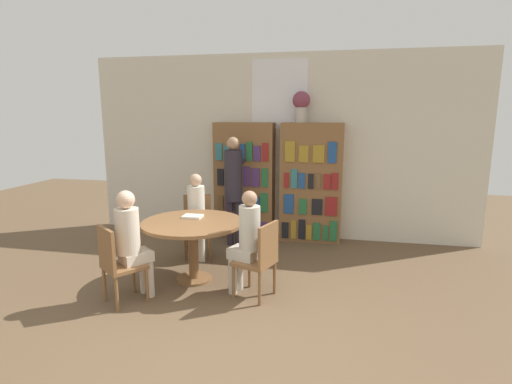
{
  "coord_description": "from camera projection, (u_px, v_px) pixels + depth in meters",
  "views": [
    {
      "loc": [
        0.99,
        -3.04,
        2.04
      ],
      "look_at": [
        -0.06,
        1.91,
        1.05
      ],
      "focal_mm": 28.0,
      "sensor_mm": 36.0,
      "label": 1
    }
  ],
  "objects": [
    {
      "name": "seated_reader_left",
      "position": [
        196.0,
        212.0,
        5.64
      ],
      "size": [
        0.33,
        0.39,
        1.22
      ],
      "rotation": [
        0.0,
        0.0,
        -2.84
      ],
      "color": "silver",
      "rests_on": "ground_plane"
    },
    {
      "name": "ground_plane",
      "position": [
        218.0,
        350.0,
        3.52
      ],
      "size": [
        16.0,
        16.0,
        0.0
      ],
      "primitive_type": "plane",
      "color": "brown"
    },
    {
      "name": "chair_near_camera",
      "position": [
        117.0,
        261.0,
        4.3
      ],
      "size": [
        0.56,
        0.56,
        0.88
      ],
      "rotation": [
        0.0,
        0.0,
        -0.65
      ],
      "color": "brown",
      "rests_on": "ground_plane"
    },
    {
      "name": "librarian_standing",
      "position": [
        234.0,
        181.0,
        6.13
      ],
      "size": [
        0.27,
        0.54,
        1.7
      ],
      "color": "#28232D",
      "rests_on": "ground_plane"
    },
    {
      "name": "open_book_on_table",
      "position": [
        193.0,
        216.0,
        5.03
      ],
      "size": [
        0.24,
        0.18,
        0.03
      ],
      "color": "silver",
      "rests_on": "reading_table"
    },
    {
      "name": "flower_vase",
      "position": [
        301.0,
        104.0,
        6.2
      ],
      "size": [
        0.28,
        0.28,
        0.48
      ],
      "color": "#B7AD9E",
      "rests_on": "bookshelf_right"
    },
    {
      "name": "reading_table",
      "position": [
        193.0,
        231.0,
        4.88
      ],
      "size": [
        1.24,
        1.24,
        0.76
      ],
      "color": "brown",
      "rests_on": "ground_plane"
    },
    {
      "name": "bookshelf_left",
      "position": [
        244.0,
        181.0,
        6.62
      ],
      "size": [
        0.98,
        0.34,
        1.91
      ],
      "color": "brown",
      "rests_on": "ground_plane"
    },
    {
      "name": "bookshelf_right",
      "position": [
        311.0,
        183.0,
        6.4
      ],
      "size": [
        0.98,
        0.34,
        1.91
      ],
      "color": "brown",
      "rests_on": "ground_plane"
    },
    {
      "name": "chair_far_side",
      "position": [
        260.0,
        257.0,
        4.43
      ],
      "size": [
        0.51,
        0.51,
        0.88
      ],
      "rotation": [
        0.0,
        0.0,
        1.24
      ],
      "color": "brown",
      "rests_on": "ground_plane"
    },
    {
      "name": "wall_back",
      "position": [
        279.0,
        147.0,
        6.59
      ],
      "size": [
        6.4,
        0.07,
        3.0
      ],
      "color": "beige",
      "rests_on": "ground_plane"
    },
    {
      "name": "seated_reader_right",
      "position": [
        246.0,
        237.0,
        4.49
      ],
      "size": [
        0.39,
        0.33,
        1.22
      ],
      "rotation": [
        0.0,
        0.0,
        1.24
      ],
      "color": "beige",
      "rests_on": "ground_plane"
    },
    {
      "name": "seated_reader_back",
      "position": [
        132.0,
        238.0,
        4.37
      ],
      "size": [
        0.4,
        0.41,
        1.24
      ],
      "rotation": [
        0.0,
        0.0,
        -0.65
      ],
      "color": "beige",
      "rests_on": "ground_plane"
    },
    {
      "name": "chair_left_side",
      "position": [
        197.0,
        222.0,
        5.85
      ],
      "size": [
        0.5,
        0.5,
        0.88
      ],
      "rotation": [
        0.0,
        0.0,
        -2.84
      ],
      "color": "brown",
      "rests_on": "ground_plane"
    }
  ]
}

